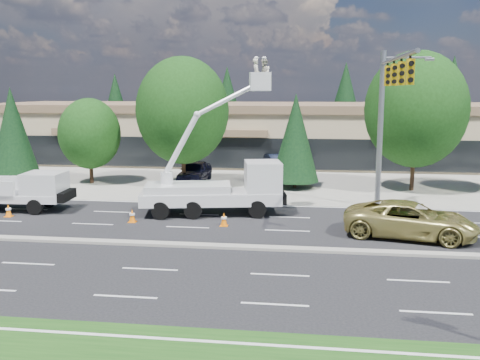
# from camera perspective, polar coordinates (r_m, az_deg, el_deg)

# --- Properties ---
(ground) EXTENTS (140.00, 140.00, 0.00)m
(ground) POSITION_cam_1_polar(r_m,az_deg,el_deg) (24.08, -7.34, -6.95)
(ground) COLOR black
(ground) RESTS_ON ground
(concrete_apron) EXTENTS (140.00, 22.00, 0.01)m
(concrete_apron) POSITION_cam_1_polar(r_m,az_deg,el_deg) (43.26, -0.59, 0.54)
(concrete_apron) COLOR gray
(concrete_apron) RESTS_ON ground
(road_median) EXTENTS (120.00, 0.55, 0.12)m
(road_median) POSITION_cam_1_polar(r_m,az_deg,el_deg) (24.06, -7.35, -6.82)
(road_median) COLOR gray
(road_median) RESTS_ON ground
(strip_mall) EXTENTS (50.40, 15.40, 5.50)m
(strip_mall) POSITION_cam_1_polar(r_m,az_deg,el_deg) (52.76, 0.93, 5.27)
(strip_mall) COLOR tan
(strip_mall) RESTS_ON ground
(tree_front_b) EXTENTS (3.56, 3.56, 7.03)m
(tree_front_b) POSITION_cam_1_polar(r_m,az_deg,el_deg) (43.41, -23.09, 4.80)
(tree_front_b) COLOR #332114
(tree_front_b) RESTS_ON ground
(tree_front_c) EXTENTS (4.50, 4.50, 6.25)m
(tree_front_c) POSITION_cam_1_polar(r_m,az_deg,el_deg) (40.71, -15.75, 4.78)
(tree_front_c) COLOR #332114
(tree_front_c) RESTS_ON ground
(tree_front_d) EXTENTS (6.61, 6.61, 9.17)m
(tree_front_d) POSITION_cam_1_polar(r_m,az_deg,el_deg) (38.39, -6.14, 7.37)
(tree_front_d) COLOR #332114
(tree_front_d) RESTS_ON ground
(tree_front_e) EXTENTS (3.35, 3.35, 6.60)m
(tree_front_e) POSITION_cam_1_polar(r_m,az_deg,el_deg) (37.45, 5.93, 4.52)
(tree_front_e) COLOR #332114
(tree_front_e) RESTS_ON ground
(tree_front_f) EXTENTS (6.80, 6.80, 9.44)m
(tree_front_f) POSITION_cam_1_polar(r_m,az_deg,el_deg) (37.96, 18.24, 7.16)
(tree_front_f) COLOR #332114
(tree_front_f) RESTS_ON ground
(tree_back_a) EXTENTS (4.46, 4.46, 8.80)m
(tree_back_a) POSITION_cam_1_polar(r_m,az_deg,el_deg) (68.66, -13.10, 7.61)
(tree_back_a) COLOR #332114
(tree_back_a) RESTS_ON ground
(tree_back_b) EXTENTS (4.86, 4.86, 9.58)m
(tree_back_b) POSITION_cam_1_polar(r_m,az_deg,el_deg) (65.09, -1.37, 8.12)
(tree_back_b) COLOR #332114
(tree_back_b) RESTS_ON ground
(tree_back_c) EXTENTS (5.08, 5.08, 10.01)m
(tree_back_c) POSITION_cam_1_polar(r_m,az_deg,el_deg) (64.43, 11.15, 8.14)
(tree_back_c) COLOR #332114
(tree_back_c) RESTS_ON ground
(tree_back_d) EXTENTS (5.41, 5.41, 10.67)m
(tree_back_d) POSITION_cam_1_polar(r_m,az_deg,el_deg) (66.26, 21.68, 7.99)
(tree_back_d) COLOR #332114
(tree_back_d) RESTS_ON ground
(signal_mast) EXTENTS (2.76, 10.16, 9.00)m
(signal_mast) POSITION_cam_1_polar(r_m,az_deg,el_deg) (29.62, 15.43, 7.77)
(signal_mast) COLOR gray
(signal_mast) RESTS_ON ground
(utility_pickup) EXTENTS (5.91, 2.56, 2.22)m
(utility_pickup) POSITION_cam_1_polar(r_m,az_deg,el_deg) (32.91, -22.27, -1.47)
(utility_pickup) COLOR silver
(utility_pickup) RESTS_ON ground
(bucket_truck) EXTENTS (8.21, 3.72, 8.58)m
(bucket_truck) POSITION_cam_1_polar(r_m,az_deg,el_deg) (29.43, -1.56, -0.09)
(bucket_truck) COLOR silver
(bucket_truck) RESTS_ON ground
(traffic_cone_a) EXTENTS (0.40, 0.40, 0.70)m
(traffic_cone_a) POSITION_cam_1_polar(r_m,az_deg,el_deg) (31.72, -23.47, -3.00)
(traffic_cone_a) COLOR orange
(traffic_cone_a) RESTS_ON ground
(traffic_cone_b) EXTENTS (0.40, 0.40, 0.70)m
(traffic_cone_b) POSITION_cam_1_polar(r_m,az_deg,el_deg) (28.47, -11.43, -3.76)
(traffic_cone_b) COLOR orange
(traffic_cone_b) RESTS_ON ground
(traffic_cone_c) EXTENTS (0.40, 0.40, 0.70)m
(traffic_cone_c) POSITION_cam_1_polar(r_m,az_deg,el_deg) (27.15, -1.72, -4.22)
(traffic_cone_c) COLOR orange
(traffic_cone_c) RESTS_ON ground
(minivan) EXTENTS (6.52, 4.06, 1.68)m
(minivan) POSITION_cam_1_polar(r_m,az_deg,el_deg) (26.23, 17.73, -4.06)
(minivan) COLOR tan
(minivan) RESTS_ON ground
(parked_car_west) EXTENTS (2.11, 4.75, 1.59)m
(parked_car_west) POSITION_cam_1_polar(r_m,az_deg,el_deg) (40.07, -4.85, 0.92)
(parked_car_west) COLOR black
(parked_car_west) RESTS_ON ground
(parked_car_east) EXTENTS (3.28, 5.21, 1.62)m
(parked_car_east) POSITION_cam_1_polar(r_m,az_deg,el_deg) (43.78, 4.16, 1.68)
(parked_car_east) COLOR black
(parked_car_east) RESTS_ON ground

